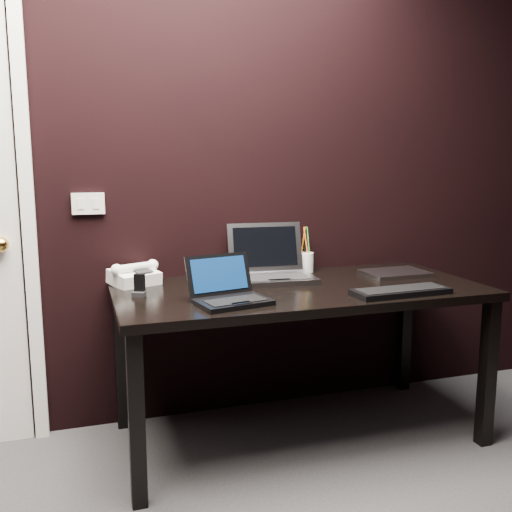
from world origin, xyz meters
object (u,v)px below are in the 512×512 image
object	(u,v)px
closed_laptop	(395,273)
netbook	(229,293)
desk_phone	(134,275)
pen_cup	(306,261)
silver_laptop	(272,269)
desk	(299,303)
ext_keyboard	(401,291)
mobile_phone	(139,288)

from	to	relation	value
closed_laptop	netbook	bearing A→B (deg)	-163.53
desk_phone	pen_cup	xyz separation A→B (m)	(0.89, 0.04, 0.01)
netbook	silver_laptop	xyz separation A→B (m)	(0.32, 0.38, 0.01)
desk	silver_laptop	size ratio (longest dim) A/B	4.18
ext_keyboard	mobile_phone	world-z (taller)	mobile_phone
ext_keyboard	desk_phone	xyz separation A→B (m)	(-1.09, 0.56, 0.03)
ext_keyboard	mobile_phone	distance (m)	1.14
silver_laptop	closed_laptop	size ratio (longest dim) A/B	1.26
desk_phone	netbook	bearing A→B (deg)	-54.24
ext_keyboard	closed_laptop	world-z (taller)	ext_keyboard
netbook	silver_laptop	bearing A→B (deg)	49.84
silver_laptop	netbook	bearing A→B (deg)	-130.16
ext_keyboard	pen_cup	world-z (taller)	pen_cup
pen_cup	ext_keyboard	bearing A→B (deg)	-71.55
ext_keyboard	closed_laptop	distance (m)	0.42
ext_keyboard	mobile_phone	size ratio (longest dim) A/B	4.68
desk	pen_cup	xyz separation A→B (m)	(0.16, 0.32, 0.13)
desk_phone	mobile_phone	bearing A→B (deg)	-90.82
silver_laptop	ext_keyboard	distance (m)	0.64
ext_keyboard	desk_phone	bearing A→B (deg)	152.96
netbook	silver_laptop	world-z (taller)	silver_laptop
desk_phone	mobile_phone	distance (m)	0.24
desk	desk_phone	size ratio (longest dim) A/B	6.60
netbook	closed_laptop	bearing A→B (deg)	16.47
desk	ext_keyboard	size ratio (longest dim) A/B	3.80
closed_laptop	desk_phone	world-z (taller)	desk_phone
mobile_phone	pen_cup	size ratio (longest dim) A/B	0.40
closed_laptop	mobile_phone	xyz separation A→B (m)	(-1.30, -0.05, 0.02)
netbook	mobile_phone	bearing A→B (deg)	145.78
silver_laptop	pen_cup	bearing A→B (deg)	29.12
netbook	ext_keyboard	world-z (taller)	netbook
desk	desk_phone	world-z (taller)	desk_phone
mobile_phone	silver_laptop	bearing A→B (deg)	12.63
silver_laptop	closed_laptop	world-z (taller)	silver_laptop
silver_laptop	closed_laptop	distance (m)	0.65
desk	pen_cup	world-z (taller)	pen_cup
silver_laptop	mobile_phone	xyz separation A→B (m)	(-0.66, -0.15, -0.01)
mobile_phone	ext_keyboard	bearing A→B (deg)	-16.37
closed_laptop	desk_phone	size ratio (longest dim) A/B	1.25
silver_laptop	desk_phone	bearing A→B (deg)	172.35
desk	netbook	xyz separation A→B (m)	(-0.39, -0.19, 0.12)
closed_laptop	pen_cup	distance (m)	0.46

